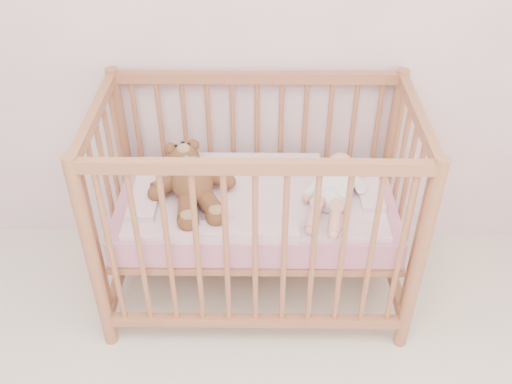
# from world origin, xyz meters

# --- Properties ---
(crib) EXTENTS (1.36, 0.76, 1.00)m
(crib) POSITION_xyz_m (0.18, 1.60, 0.50)
(crib) COLOR #A56846
(crib) RESTS_ON floor
(mattress) EXTENTS (1.22, 0.62, 0.13)m
(mattress) POSITION_xyz_m (0.18, 1.60, 0.49)
(mattress) COLOR #C87C97
(mattress) RESTS_ON crib
(blanket) EXTENTS (1.10, 0.58, 0.06)m
(blanket) POSITION_xyz_m (0.18, 1.60, 0.56)
(blanket) COLOR #E69EB6
(blanket) RESTS_ON mattress
(baby) EXTENTS (0.40, 0.60, 0.13)m
(baby) POSITION_xyz_m (0.52, 1.58, 0.64)
(baby) COLOR white
(baby) RESTS_ON blanket
(teddy_bear) EXTENTS (0.54, 0.66, 0.16)m
(teddy_bear) POSITION_xyz_m (-0.09, 1.58, 0.65)
(teddy_bear) COLOR brown
(teddy_bear) RESTS_ON blanket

